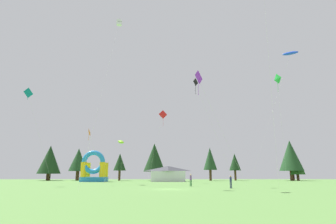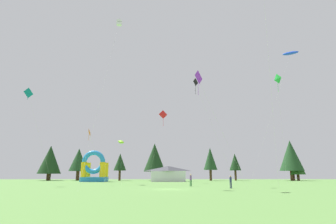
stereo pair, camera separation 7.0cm
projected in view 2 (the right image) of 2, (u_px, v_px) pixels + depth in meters
name	position (u px, v px, depth m)	size (l,w,h in m)	color
ground_plane	(169.00, 189.00, 34.28)	(120.00, 120.00, 0.00)	#5B8C42
kite_orange_diamond	(89.00, 133.00, 48.01)	(2.91, 3.26, 8.94)	orange
kite_lime_parafoil	(121.00, 142.00, 50.17)	(1.82, 3.63, 7.81)	#8CD826
kite_black_diamond	(195.00, 84.00, 45.94)	(6.31, 0.81, 16.54)	black
kite_red_diamond	(163.00, 115.00, 62.07)	(4.00, 2.12, 14.95)	red
kite_purple_diamond	(197.00, 79.00, 35.96)	(6.38, 1.49, 14.18)	purple
kite_blue_parafoil	(291.00, 53.00, 63.56)	(11.96, 2.48, 28.63)	blue
kite_green_diamond	(277.00, 80.00, 49.72)	(2.05, 3.90, 18.42)	green
kite_white_box	(119.00, 23.00, 45.44)	(2.18, 10.97, 25.67)	white
kite_teal_diamond	(28.00, 94.00, 48.69)	(5.34, 2.00, 15.74)	#0C7F7A
person_near_camera	(231.00, 181.00, 36.39)	(0.28, 0.28, 1.58)	navy
person_midfield	(191.00, 179.00, 42.37)	(0.33, 0.33, 1.78)	#33723F
inflatable_orange_dome	(94.00, 170.00, 66.03)	(5.54, 4.69, 7.00)	#268CD8
festival_tent	(168.00, 174.00, 66.74)	(7.86, 3.31, 3.55)	silver
tree_row_0	(50.00, 160.00, 77.59)	(6.06, 6.06, 9.26)	#4C331E
tree_row_1	(79.00, 160.00, 78.14)	(4.92, 4.92, 8.54)	#4C331E
tree_row_2	(120.00, 162.00, 75.94)	(3.26, 3.26, 7.03)	#4C331E
tree_row_3	(155.00, 158.00, 75.61)	(5.65, 5.65, 9.63)	#4C331E
tree_row_4	(210.00, 159.00, 75.84)	(3.56, 3.56, 8.53)	#4C331E
tree_row_5	(235.00, 162.00, 77.05)	(3.09, 3.09, 7.08)	#4C331E
tree_row_6	(291.00, 156.00, 76.17)	(6.13, 6.13, 10.51)	#4C331E
tree_row_7	(297.00, 164.00, 75.14)	(3.75, 3.75, 6.97)	#4C331E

